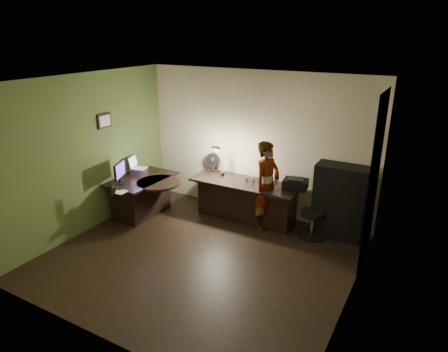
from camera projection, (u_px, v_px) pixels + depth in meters
The scene contains 27 objects.
floor at pixel (199, 258), 6.22m from camera, with size 4.50×4.00×0.01m, color black.
ceiling at pixel (195, 81), 5.29m from camera, with size 4.50×4.00×0.01m, color silver.
wall_back at pixel (256, 144), 7.40m from camera, with size 4.50×0.01×2.70m, color #C5B791.
wall_front at pixel (92, 235), 4.12m from camera, with size 4.50×0.01×2.70m, color #C5B791.
wall_left at pixel (86, 154), 6.79m from camera, with size 0.01×4.00×2.70m, color #C5B791.
wall_right at pixel (358, 209), 4.72m from camera, with size 0.01×4.00×2.70m, color #C5B791.
green_wall_overlay at pixel (87, 155), 6.79m from camera, with size 0.00×4.00×2.70m, color #4D602A.
arched_doorway at pixel (373, 182), 5.69m from camera, with size 0.01×0.90×2.60m, color black.
french_door at pixel (342, 252), 4.38m from camera, with size 0.02×0.92×2.10m, color white.
framed_picture at pixel (104, 121), 6.97m from camera, with size 0.04×0.30×0.25m, color black.
desk_left at pixel (143, 196), 7.58m from camera, with size 0.79×1.28×0.74m, color black.
desk_right at pixel (245, 201), 7.36m from camera, with size 2.00×0.70×0.75m, color black.
cabinet at pixel (340, 202), 6.69m from camera, with size 0.85×0.42×1.27m, color black.
laptop_stand at pixel (139, 171), 7.65m from camera, with size 0.27×0.22×0.11m, color silver.
laptop at pixel (139, 163), 7.60m from camera, with size 0.31×0.29×0.21m, color silver.
monitor at pixel (119, 176), 7.15m from camera, with size 0.09×0.45×0.30m, color black.
mouse at pixel (117, 191), 6.83m from camera, with size 0.06×0.09×0.03m, color silver.
phone at pixel (155, 172), 7.79m from camera, with size 0.06×0.12×0.01m, color black.
pen at pixel (168, 183), 7.20m from camera, with size 0.01×0.14×0.01m, color black.
speaker at pixel (111, 190), 6.67m from camera, with size 0.07×0.07×0.18m, color black.
notepad at pixel (122, 192), 6.81m from camera, with size 0.14×0.20×0.01m, color silver.
desk_fan at pixel (213, 162), 7.74m from camera, with size 0.24×0.13×0.37m, color black.
headphones at pixel (250, 179), 7.26m from camera, with size 0.18×0.07×0.08m, color #1D5482.
printer at pixel (295, 184), 6.90m from camera, with size 0.41×0.32×0.18m, color black.
desk_lamp at pixel (222, 159), 7.41m from camera, with size 0.16×0.30×0.67m, color black.
office_chair at pixel (313, 213), 6.73m from camera, with size 0.49×0.49×0.88m, color black.
person at pixel (267, 186), 6.92m from camera, with size 0.57×0.38×1.59m, color #D8A88C.
Camera 1 is at (2.98, -4.52, 3.34)m, focal length 32.00 mm.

